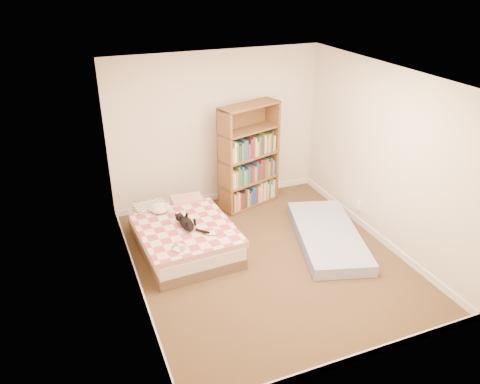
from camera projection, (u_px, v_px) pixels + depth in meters
name	position (u px, v px, depth m)	size (l,w,h in m)	color
room	(269.00, 181.00, 5.89)	(3.51, 4.01, 2.51)	#4D3921
bed	(183.00, 234.00, 6.62)	(1.33, 1.77, 0.46)	brown
bookshelf	(248.00, 170.00, 7.67)	(1.14, 0.65, 1.72)	brown
floor_mattress	(328.00, 236.00, 6.82)	(0.84, 1.87, 0.17)	#7A87CC
black_cat	(187.00, 223.00, 6.39)	(0.27, 0.63, 0.14)	black
white_dog	(160.00, 208.00, 6.75)	(0.31, 0.34, 0.14)	white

